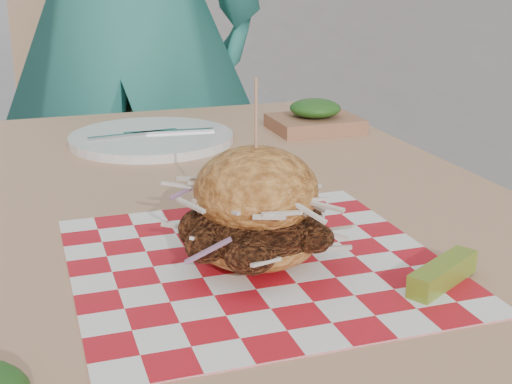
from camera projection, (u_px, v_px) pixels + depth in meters
The scene contains 8 objects.
diner at pixel (123, 8), 1.66m from camera, with size 0.68×0.44×1.86m, color #2B7E72.
patio_table at pixel (205, 267), 0.89m from camera, with size 0.80×1.20×0.75m.
patio_chair at pixel (113, 150), 1.91m from camera, with size 0.51×0.52×0.95m.
paper_liner at pixel (256, 262), 0.71m from camera, with size 0.36×0.36×0.00m, color red.
sandwich at pixel (256, 213), 0.70m from camera, with size 0.16×0.16×0.18m.
pickle_spear at pixel (443, 273), 0.66m from camera, with size 0.10×0.02×0.02m, color olive.
place_setting at pixel (152, 138), 1.18m from camera, with size 0.27×0.27×0.02m.
kraft_tray at pixel (315, 118), 1.25m from camera, with size 0.15×0.12×0.06m.
Camera 1 is at (0.09, -0.79, 1.04)m, focal length 50.00 mm.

